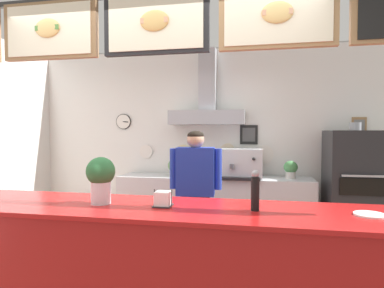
# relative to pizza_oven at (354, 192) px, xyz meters

# --- Properties ---
(back_wall_assembly) EXTENTS (5.33, 2.63, 2.79)m
(back_wall_assembly) POSITION_rel_pizza_oven_xyz_m (-1.97, 0.36, 0.70)
(back_wall_assembly) COLOR gray
(back_wall_assembly) RESTS_ON ground_plane
(service_counter) EXTENTS (3.87, 0.75, 1.01)m
(service_counter) POSITION_rel_pizza_oven_xyz_m (-1.97, -2.18, -0.28)
(service_counter) COLOR maroon
(service_counter) RESTS_ON ground_plane
(back_prep_counter) EXTENTS (2.69, 0.54, 0.91)m
(back_prep_counter) POSITION_rel_pizza_oven_xyz_m (-1.80, 0.12, -0.33)
(back_prep_counter) COLOR silver
(back_prep_counter) RESTS_ON ground_plane
(pizza_oven) EXTENTS (0.66, 0.70, 1.66)m
(pizza_oven) POSITION_rel_pizza_oven_xyz_m (0.00, 0.00, 0.00)
(pizza_oven) COLOR #232326
(pizza_oven) RESTS_ON ground_plane
(shop_worker) EXTENTS (0.57, 0.25, 1.56)m
(shop_worker) POSITION_rel_pizza_oven_xyz_m (-1.86, -0.92, 0.05)
(shop_worker) COLOR #232328
(shop_worker) RESTS_ON ground_plane
(espresso_machine) EXTENTS (0.56, 0.51, 0.40)m
(espresso_machine) POSITION_rel_pizza_oven_xyz_m (-1.41, 0.10, 0.33)
(espresso_machine) COLOR silver
(espresso_machine) RESTS_ON back_prep_counter
(potted_rosemary) EXTENTS (0.18, 0.18, 0.24)m
(potted_rosemary) POSITION_rel_pizza_oven_xyz_m (-0.76, 0.14, 0.26)
(potted_rosemary) COLOR beige
(potted_rosemary) RESTS_ON back_prep_counter
(potted_thyme) EXTENTS (0.24, 0.24, 0.25)m
(potted_thyme) POSITION_rel_pizza_oven_xyz_m (-2.34, 0.13, 0.27)
(potted_thyme) COLOR #4C4C51
(potted_thyme) RESTS_ON back_prep_counter
(potted_oregano) EXTENTS (0.13, 0.13, 0.17)m
(potted_oregano) POSITION_rel_pizza_oven_xyz_m (-1.85, 0.14, 0.23)
(potted_oregano) COLOR beige
(potted_oregano) RESTS_ON back_prep_counter
(basil_vase) EXTENTS (0.21, 0.21, 0.35)m
(basil_vase) POSITION_rel_pizza_oven_xyz_m (-2.34, -2.18, 0.41)
(basil_vase) COLOR silver
(basil_vase) RESTS_ON service_counter
(napkin_holder) EXTENTS (0.14, 0.13, 0.12)m
(napkin_holder) POSITION_rel_pizza_oven_xyz_m (-1.86, -2.17, 0.28)
(napkin_holder) COLOR #262628
(napkin_holder) RESTS_ON service_counter
(condiment_plate) EXTENTS (0.20, 0.20, 0.01)m
(condiment_plate) POSITION_rel_pizza_oven_xyz_m (-0.49, -2.16, 0.23)
(condiment_plate) COLOR white
(condiment_plate) RESTS_ON service_counter
(pepper_grinder) EXTENTS (0.06, 0.06, 0.28)m
(pepper_grinder) POSITION_rel_pizza_oven_xyz_m (-1.21, -2.17, 0.36)
(pepper_grinder) COLOR black
(pepper_grinder) RESTS_ON service_counter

